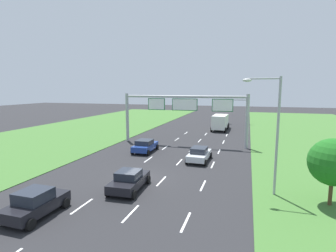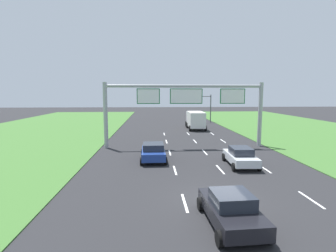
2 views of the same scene
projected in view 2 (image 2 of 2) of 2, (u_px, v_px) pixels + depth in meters
The scene contains 10 objects.
ground_plane at pixel (217, 202), 14.10m from camera, with size 200.00×200.00×0.00m, color #262628.
lane_dashes_inner_left at pixel (179, 184), 16.97m from camera, with size 0.14×44.40×0.01m.
lane_dashes_inner_right at pixel (232, 182), 17.18m from camera, with size 0.14×44.40×0.01m.
lane_dashes_slip at pixel (284, 181), 17.38m from camera, with size 0.14×44.40×0.01m.
car_near_red at pixel (153, 151), 22.84m from camera, with size 2.27×4.33×1.53m.
car_lead_silver at pixel (241, 156), 21.17m from camera, with size 2.28×4.30×1.51m.
car_mid_lane at pixel (231, 209), 11.55m from camera, with size 2.39×4.38×1.52m.
box_truck at pixel (195, 119), 43.35m from camera, with size 2.83×7.62×2.86m.
sign_gantry at pixel (186, 102), 28.10m from camera, with size 17.24×0.44×7.00m.
traffic_light_mast at pixel (201, 103), 52.61m from camera, with size 4.76×0.49×5.60m.
Camera 2 is at (-3.45, -13.31, 5.80)m, focal length 28.00 mm.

